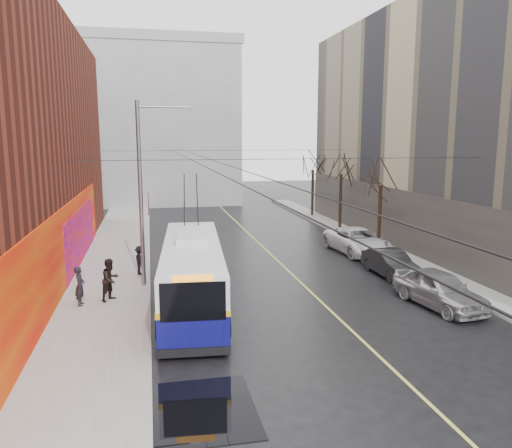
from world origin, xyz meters
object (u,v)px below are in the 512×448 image
at_px(tree_near, 381,174).
at_px(following_car, 193,234).
at_px(streetlight_pole, 144,190).
at_px(tree_far, 313,162).
at_px(pedestrian_b, 110,279).
at_px(pedestrian_c, 140,260).
at_px(trolleybus, 192,272).
at_px(parked_car_b, 391,263).
at_px(parked_car_c, 357,241).
at_px(parked_car_a, 439,289).
at_px(pedestrian_a, 80,286).
at_px(tree_mid, 341,164).

xyz_separation_m(tree_near, following_car, (-12.09, 3.49, -4.22)).
relative_size(streetlight_pole, tree_far, 1.37).
xyz_separation_m(tree_near, tree_far, (0.00, 14.00, 0.17)).
relative_size(tree_far, following_car, 1.48).
bearing_deg(pedestrian_b, pedestrian_c, 24.08).
xyz_separation_m(streetlight_pole, trolleybus, (1.96, -3.16, -3.34)).
bearing_deg(following_car, pedestrian_c, -117.74).
bearing_deg(parked_car_b, following_car, 132.09).
bearing_deg(parked_car_b, tree_near, 67.69).
height_order(parked_car_c, pedestrian_b, pedestrian_b).
height_order(parked_car_a, following_car, parked_car_a).
distance_m(trolleybus, pedestrian_a, 4.84).
xyz_separation_m(streetlight_pole, tree_far, (15.14, 20.00, 0.30)).
relative_size(streetlight_pole, trolleybus, 0.78).
relative_size(tree_mid, trolleybus, 0.58).
xyz_separation_m(tree_mid, parked_car_a, (-2.72, -18.54, -4.45)).
xyz_separation_m(tree_far, parked_car_c, (-2.00, -15.09, -4.35)).
distance_m(tree_near, pedestrian_c, 16.51).
xyz_separation_m(pedestrian_a, pedestrian_b, (1.24, 0.43, 0.09)).
height_order(streetlight_pole, parked_car_c, streetlight_pole).
distance_m(trolleybus, pedestrian_c, 5.73).
bearing_deg(tree_mid, parked_car_a, -98.34).
height_order(tree_far, pedestrian_a, tree_far).
height_order(tree_mid, following_car, tree_mid).
distance_m(tree_far, pedestrian_c, 24.10).
bearing_deg(following_car, parked_car_c, -27.54).
bearing_deg(tree_near, tree_mid, 90.00).
distance_m(tree_far, pedestrian_b, 27.97).
relative_size(parked_car_c, following_car, 1.28).
height_order(trolleybus, parked_car_c, trolleybus).
bearing_deg(pedestrian_b, parked_car_b, -43.51).
bearing_deg(pedestrian_a, tree_far, -35.66).
bearing_deg(parked_car_a, tree_far, 75.56).
distance_m(streetlight_pole, parked_car_c, 14.60).
xyz_separation_m(tree_far, trolleybus, (-13.18, -23.16, -3.64)).
height_order(tree_far, parked_car_b, tree_far).
bearing_deg(streetlight_pole, parked_car_b, -2.51).
distance_m(trolleybus, pedestrian_b, 3.71).
height_order(tree_mid, pedestrian_b, tree_mid).
bearing_deg(pedestrian_c, tree_far, -59.11).
xyz_separation_m(streetlight_pole, parked_car_a, (12.42, -5.54, -4.04)).
xyz_separation_m(parked_car_a, parked_car_b, (0.25, 4.98, -0.11)).
bearing_deg(tree_mid, pedestrian_b, -137.95).
xyz_separation_m(trolleybus, pedestrian_b, (-3.52, 1.10, -0.41)).
bearing_deg(tree_near, parked_car_b, -110.60).
distance_m(following_car, pedestrian_a, 13.34).
bearing_deg(streetlight_pole, tree_mid, 40.65).
bearing_deg(following_car, tree_mid, 13.03).
bearing_deg(following_car, tree_near, -19.25).
bearing_deg(parked_car_a, parked_car_b, 78.73).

